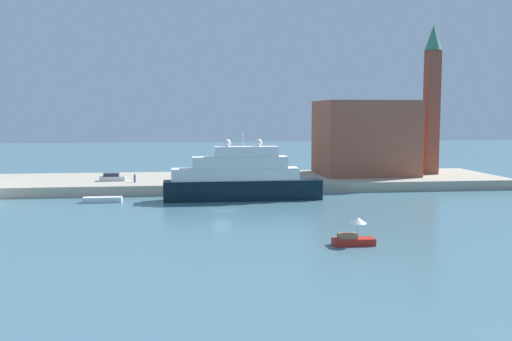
# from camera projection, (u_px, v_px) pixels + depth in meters

# --- Properties ---
(ground) EXTENTS (400.00, 400.00, 0.00)m
(ground) POSITION_uv_depth(u_px,v_px,m) (222.00, 211.00, 83.14)
(ground) COLOR slate
(quay_dock) EXTENTS (110.00, 23.35, 1.74)m
(quay_dock) POSITION_uv_depth(u_px,v_px,m) (212.00, 182.00, 110.36)
(quay_dock) COLOR #ADA38E
(quay_dock) RESTS_ON ground
(large_yacht) EXTENTS (25.06, 3.91, 11.05)m
(large_yacht) POSITION_uv_depth(u_px,v_px,m) (241.00, 179.00, 93.12)
(large_yacht) COLOR black
(large_yacht) RESTS_ON ground
(small_motorboat) EXTENTS (4.38, 1.83, 2.95)m
(small_motorboat) POSITION_uv_depth(u_px,v_px,m) (354.00, 236.00, 61.28)
(small_motorboat) COLOR #B22319
(small_motorboat) RESTS_ON ground
(work_barge) EXTENTS (5.88, 1.71, 0.83)m
(work_barge) POSITION_uv_depth(u_px,v_px,m) (103.00, 200.00, 90.90)
(work_barge) COLOR silver
(work_barge) RESTS_ON ground
(harbor_building) EXTENTS (17.81, 15.71, 14.46)m
(harbor_building) POSITION_uv_depth(u_px,v_px,m) (365.00, 138.00, 115.53)
(harbor_building) COLOR #93513D
(harbor_building) RESTS_ON quay_dock
(bell_tower) EXTENTS (3.33, 3.33, 29.14)m
(bell_tower) POSITION_uv_depth(u_px,v_px,m) (432.00, 94.00, 115.23)
(bell_tower) COLOR brown
(bell_tower) RESTS_ON quay_dock
(parked_car) EXTENTS (4.49, 1.79, 1.39)m
(parked_car) POSITION_uv_depth(u_px,v_px,m) (113.00, 177.00, 104.65)
(parked_car) COLOR silver
(parked_car) RESTS_ON quay_dock
(person_figure) EXTENTS (0.36, 0.36, 1.55)m
(person_figure) POSITION_uv_depth(u_px,v_px,m) (135.00, 178.00, 102.29)
(person_figure) COLOR #334C8C
(person_figure) RESTS_ON quay_dock
(mooring_bollard) EXTENTS (0.36, 0.36, 0.88)m
(mooring_bollard) POSITION_uv_depth(u_px,v_px,m) (249.00, 181.00, 101.00)
(mooring_bollard) COLOR black
(mooring_bollard) RESTS_ON quay_dock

